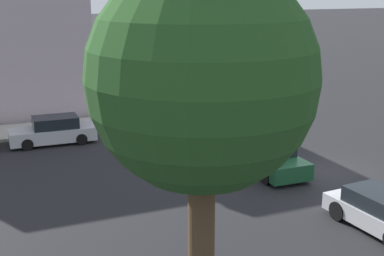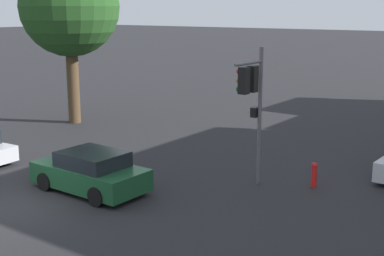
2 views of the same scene
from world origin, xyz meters
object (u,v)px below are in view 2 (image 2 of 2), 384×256
object	(u,v)px
traffic_signal	(251,93)
crossing_car_0	(91,172)
fire_hydrant	(314,174)
street_tree	(69,7)

from	to	relation	value
traffic_signal	crossing_car_0	bearing A→B (deg)	41.32
crossing_car_0	fire_hydrant	size ratio (longest dim) A/B	4.56
street_tree	traffic_signal	size ratio (longest dim) A/B	1.83
street_tree	traffic_signal	bearing A→B (deg)	-16.69
street_tree	fire_hydrant	distance (m)	16.62
street_tree	crossing_car_0	distance (m)	13.17
traffic_signal	fire_hydrant	bearing A→B (deg)	-142.17
street_tree	fire_hydrant	xyz separation A→B (m)	(15.34, -2.69, -5.80)
crossing_car_0	street_tree	bearing A→B (deg)	-38.47
traffic_signal	crossing_car_0	world-z (taller)	traffic_signal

